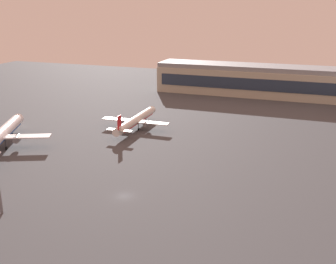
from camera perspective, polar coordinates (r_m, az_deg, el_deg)
ground_plane at (r=105.50m, az=-6.25°, el=-9.08°), size 416.00×416.00×0.00m
terminal_building at (r=224.55m, az=18.55°, el=6.66°), size 156.52×22.40×16.40m
airplane_near_gate at (r=149.09m, az=-22.89°, el=-0.54°), size 33.29×42.14×11.42m
airplane_far_stand at (r=159.72m, az=-4.65°, el=1.66°), size 27.89×35.89×9.23m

